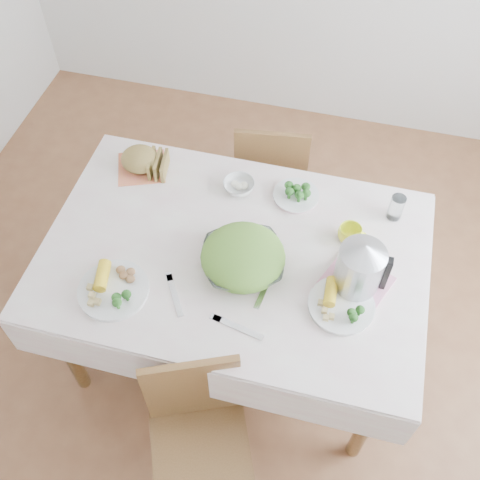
% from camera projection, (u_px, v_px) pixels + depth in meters
% --- Properties ---
extents(floor, '(3.60, 3.60, 0.00)m').
position_uv_depth(floor, '(235.00, 340.00, 2.81)').
color(floor, brown).
rests_on(floor, ground).
extents(dining_table, '(1.40, 0.90, 0.75)m').
position_uv_depth(dining_table, '(235.00, 302.00, 2.51)').
color(dining_table, brown).
rests_on(dining_table, floor).
extents(tablecloth, '(1.50, 1.00, 0.01)m').
position_uv_depth(tablecloth, '(234.00, 253.00, 2.20)').
color(tablecloth, silver).
rests_on(tablecloth, dining_table).
extents(chair_near, '(0.48, 0.48, 0.81)m').
position_uv_depth(chair_near, '(200.00, 446.00, 2.04)').
color(chair_near, brown).
rests_on(chair_near, floor).
extents(chair_far, '(0.41, 0.41, 0.82)m').
position_uv_depth(chair_far, '(272.00, 162.00, 2.90)').
color(chair_far, brown).
rests_on(chair_far, floor).
extents(salad_bowl, '(0.39, 0.39, 0.07)m').
position_uv_depth(salad_bowl, '(243.00, 261.00, 2.13)').
color(salad_bowl, white).
rests_on(salad_bowl, tablecloth).
extents(dinner_plate_left, '(0.30, 0.30, 0.02)m').
position_uv_depth(dinner_plate_left, '(114.00, 290.00, 2.08)').
color(dinner_plate_left, white).
rests_on(dinner_plate_left, tablecloth).
extents(dinner_plate_right, '(0.31, 0.31, 0.02)m').
position_uv_depth(dinner_plate_right, '(341.00, 305.00, 2.04)').
color(dinner_plate_right, white).
rests_on(dinner_plate_right, tablecloth).
extents(broccoli_plate, '(0.22, 0.22, 0.02)m').
position_uv_depth(broccoli_plate, '(296.00, 195.00, 2.36)').
color(broccoli_plate, beige).
rests_on(broccoli_plate, tablecloth).
extents(napkin, '(0.26, 0.26, 0.00)m').
position_uv_depth(napkin, '(142.00, 167.00, 2.47)').
color(napkin, '#DD734B').
rests_on(napkin, tablecloth).
extents(bread_loaf, '(0.20, 0.19, 0.10)m').
position_uv_depth(bread_loaf, '(140.00, 158.00, 2.42)').
color(bread_loaf, olive).
rests_on(bread_loaf, napkin).
extents(fruit_bowl, '(0.16, 0.16, 0.04)m').
position_uv_depth(fruit_bowl, '(239.00, 186.00, 2.38)').
color(fruit_bowl, white).
rests_on(fruit_bowl, tablecloth).
extents(yellow_mug, '(0.12, 0.12, 0.08)m').
position_uv_depth(yellow_mug, '(350.00, 234.00, 2.20)').
color(yellow_mug, '#F9FD28').
rests_on(yellow_mug, tablecloth).
extents(glass_tumbler, '(0.06, 0.06, 0.11)m').
position_uv_depth(glass_tumbler, '(397.00, 206.00, 2.25)').
color(glass_tumbler, white).
rests_on(glass_tumbler, tablecloth).
extents(pink_tray, '(0.30, 0.30, 0.02)m').
position_uv_depth(pink_tray, '(354.00, 284.00, 2.10)').
color(pink_tray, pink).
rests_on(pink_tray, tablecloth).
extents(electric_kettle, '(0.20, 0.20, 0.24)m').
position_uv_depth(electric_kettle, '(360.00, 267.00, 2.01)').
color(electric_kettle, '#B2B5BA').
rests_on(electric_kettle, pink_tray).
extents(fork_left, '(0.12, 0.17, 0.00)m').
position_uv_depth(fork_left, '(175.00, 295.00, 2.08)').
color(fork_left, silver).
rests_on(fork_left, tablecloth).
extents(fork_right, '(0.04, 0.18, 0.00)m').
position_uv_depth(fork_right, '(265.00, 289.00, 2.09)').
color(fork_right, silver).
rests_on(fork_right, tablecloth).
extents(knife, '(0.20, 0.06, 0.00)m').
position_uv_depth(knife, '(238.00, 327.00, 2.00)').
color(knife, silver).
rests_on(knife, tablecloth).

